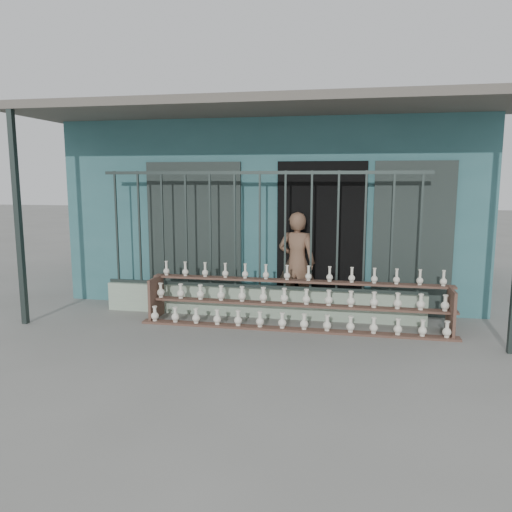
# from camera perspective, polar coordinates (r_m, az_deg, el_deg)

# --- Properties ---
(ground) EXTENTS (60.00, 60.00, 0.00)m
(ground) POSITION_cam_1_polar(r_m,az_deg,el_deg) (6.65, -1.67, -9.87)
(ground) COLOR slate
(workshop_building) EXTENTS (7.40, 6.60, 3.21)m
(workshop_building) POSITION_cam_1_polar(r_m,az_deg,el_deg) (10.48, 3.41, 6.05)
(workshop_building) COLOR #306165
(workshop_building) RESTS_ON ground
(parapet_wall) EXTENTS (5.00, 0.20, 0.45)m
(parapet_wall) POSITION_cam_1_polar(r_m,az_deg,el_deg) (7.81, 0.42, -5.29)
(parapet_wall) COLOR #98AF96
(parapet_wall) RESTS_ON ground
(security_fence) EXTENTS (5.00, 0.04, 1.80)m
(security_fence) POSITION_cam_1_polar(r_m,az_deg,el_deg) (7.61, 0.43, 2.94)
(security_fence) COLOR #283330
(security_fence) RESTS_ON parapet_wall
(shelf_rack) EXTENTS (4.50, 0.68, 0.85)m
(shelf_rack) POSITION_cam_1_polar(r_m,az_deg,el_deg) (7.29, 4.50, -5.22)
(shelf_rack) COLOR brown
(shelf_rack) RESTS_ON ground
(elderly_woman) EXTENTS (0.62, 0.44, 1.62)m
(elderly_woman) POSITION_cam_1_polar(r_m,az_deg,el_deg) (7.95, 4.68, -0.76)
(elderly_woman) COLOR brown
(elderly_woman) RESTS_ON ground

